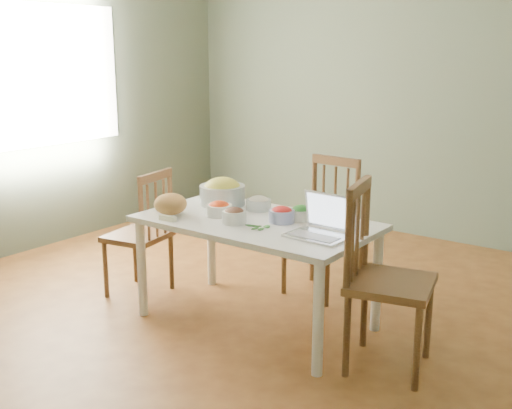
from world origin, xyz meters
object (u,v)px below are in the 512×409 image
Objects in this scene: chair_left at (137,233)px; chair_far at (320,228)px; dining_table at (256,272)px; chair_right at (391,279)px; laptop at (318,217)px; bread_boule at (170,204)px; bowl_squash at (222,192)px.

chair_far is at bearing 116.62° from chair_left.
chair_right is (0.94, -0.04, 0.17)m from dining_table.
laptop is at bearing 80.11° from chair_left.
chair_far is at bearing 37.25° from chair_right.
bowl_squash is at bearing 76.54° from bread_boule.
bowl_squash is 0.97m from laptop.
bread_boule is 0.69× the size of bowl_squash.
chair_right is 1.49m from bread_boule.
chair_right reaches higher than laptop.
bread_boule is (-1.46, -0.18, 0.24)m from chair_right.
chair_left reaches higher than bread_boule.
bowl_squash is at bearing -131.55° from chair_far.
dining_table is at bearing -91.77° from chair_far.
chair_right is at bearing -2.26° from dining_table.
chair_far is 0.94m from laptop.
chair_right reaches higher than chair_far.
chair_right reaches higher than bread_boule.
laptop reaches higher than chair_left.
dining_table is at bearing -24.05° from bowl_squash.
laptop is at bearing 6.94° from bread_boule.
chair_left is at bearing 78.34° from chair_right.
chair_far reaches higher than bowl_squash.
chair_left is 2.70× the size of laptop.
dining_table is 1.61× the size of chair_left.
dining_table is 4.37× the size of laptop.
chair_right reaches higher than dining_table.
laptop is at bearing -56.98° from chair_far.
bread_boule reaches higher than dining_table.
chair_far is 4.58× the size of bread_boule.
chair_far is 3.15× the size of bowl_squash.
chair_far is 0.94× the size of chair_right.
chair_left is (-1.04, -0.77, -0.03)m from chair_far.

